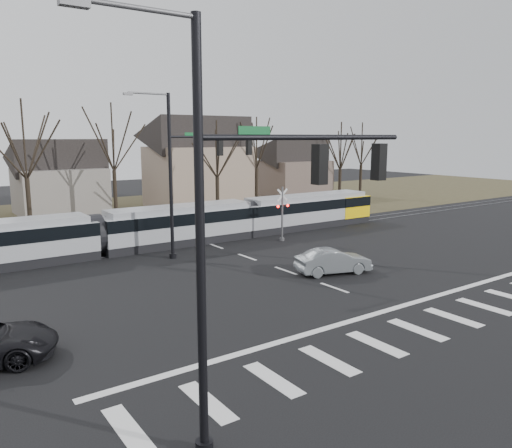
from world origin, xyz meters
TOP-DOWN VIEW (x-y plane):
  - ground at (0.00, 0.00)m, footprint 140.00×140.00m
  - grass_verge at (0.00, 32.00)m, footprint 140.00×28.00m
  - crosswalk at (0.00, -4.00)m, footprint 27.00×2.60m
  - stop_line at (0.00, -1.80)m, footprint 28.00×0.35m
  - lane_dashes at (0.00, 16.00)m, footprint 0.18×30.00m
  - rail_pair at (0.00, 15.80)m, footprint 90.00×1.52m
  - tram at (-1.85, 16.00)m, footprint 36.63×2.72m
  - sedan at (1.86, 4.05)m, footprint 3.83×5.06m
  - signal_pole_near_left at (-10.41, -6.00)m, footprint 9.28×0.44m
  - signal_pole_far at (-2.41, 12.50)m, footprint 9.28×0.44m
  - rail_crossing_signal at (5.00, 12.79)m, footprint 1.08×0.36m
  - tree_row at (2.00, 26.00)m, footprint 59.20×7.20m
  - house_b at (-5.00, 36.00)m, footprint 8.64×7.56m
  - house_c at (9.00, 33.00)m, footprint 10.80×8.64m
  - house_d at (24.00, 35.00)m, footprint 8.64×7.56m

SIDE VIEW (x-z plane):
  - ground at x=0.00m, z-range 0.00..0.00m
  - grass_verge at x=0.00m, z-range 0.00..0.01m
  - crosswalk at x=0.00m, z-range 0.00..0.01m
  - stop_line at x=0.00m, z-range 0.00..0.01m
  - lane_dashes at x=0.00m, z-range 0.00..0.01m
  - rail_pair at x=0.00m, z-range 0.00..0.06m
  - sedan at x=1.86m, z-range 0.00..1.40m
  - tram at x=-1.85m, z-range 0.12..2.90m
  - rail_crossing_signal at x=5.00m, z-range -0.11..3.89m
  - house_b at x=-5.00m, z-range 0.14..7.79m
  - house_d at x=24.00m, z-range 0.14..7.79m
  - tree_row at x=2.00m, z-range 0.00..10.00m
  - house_c at x=9.00m, z-range 0.18..10.28m
  - signal_pole_near_left at x=-10.41m, z-range 0.60..10.80m
  - signal_pole_far at x=-2.41m, z-range 0.60..10.80m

